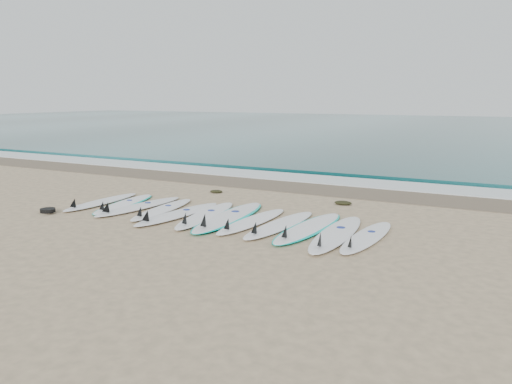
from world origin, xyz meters
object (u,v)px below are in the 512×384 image
at_px(surfboard_6, 228,217).
at_px(surfboard_0, 100,202).
at_px(surfboard_11, 366,237).
at_px(leash_coil, 48,210).

bearing_deg(surfboard_6, surfboard_0, 177.48).
distance_m(surfboard_6, surfboard_11, 2.90).
relative_size(surfboard_0, leash_coil, 5.04).
relative_size(surfboard_0, surfboard_11, 0.96).
relative_size(surfboard_6, surfboard_11, 1.23).
relative_size(surfboard_0, surfboard_6, 0.78).
relative_size(surfboard_6, leash_coil, 6.46).
bearing_deg(surfboard_0, surfboard_11, -1.00).
height_order(surfboard_6, leash_coil, surfboard_6).
distance_m(surfboard_0, surfboard_6, 3.42).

